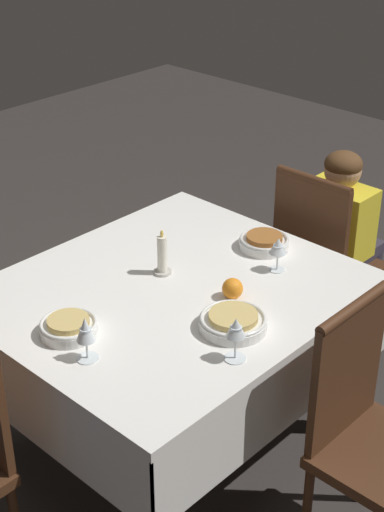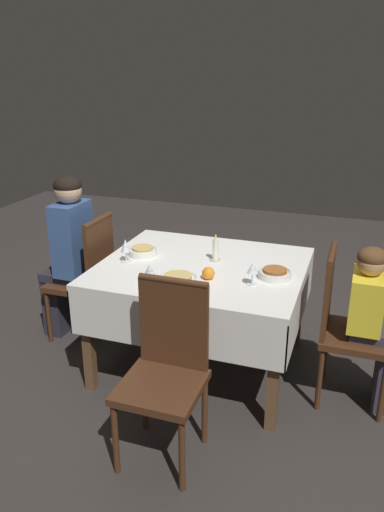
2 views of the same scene
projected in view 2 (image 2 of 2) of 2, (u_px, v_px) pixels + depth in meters
ground_plane at (201, 364)px, 3.40m from camera, size 8.00×8.00×0.00m
dining_table at (202, 278)px, 3.18m from camera, size 1.27×1.11×0.73m
chair_west at (88, 274)px, 3.58m from camera, size 0.40×0.40×0.94m
chair_east at (345, 322)px, 2.90m from camera, size 0.40×0.40×0.94m
chair_south at (166, 365)px, 2.48m from camera, size 0.40×0.40×0.94m
person_adult_denim at (67, 248)px, 3.56m from camera, size 0.34×0.30×1.21m
person_child_yellow at (376, 322)px, 2.84m from camera, size 0.33×0.30×0.98m
bowl_west at (143, 251)px, 3.30m from camera, size 0.19×0.19×0.06m
wine_glass_west at (126, 247)px, 3.16m from camera, size 0.07×0.07×0.15m
bowl_east at (275, 273)px, 2.94m from camera, size 0.20×0.20×0.06m
wine_glass_east at (253, 269)px, 2.82m from camera, size 0.07×0.07×0.13m
bowl_south at (178, 280)px, 2.86m from camera, size 0.23×0.23×0.06m
wine_glass_south at (150, 271)px, 2.77m from camera, size 0.07×0.07×0.15m
candle_centerpiece at (215, 251)px, 3.19m from camera, size 0.07×0.07×0.18m
orange_fruit at (208, 273)px, 2.92m from camera, size 0.07×0.07×0.07m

